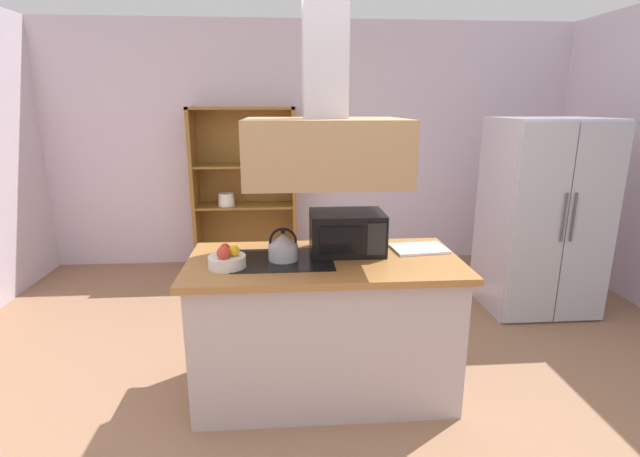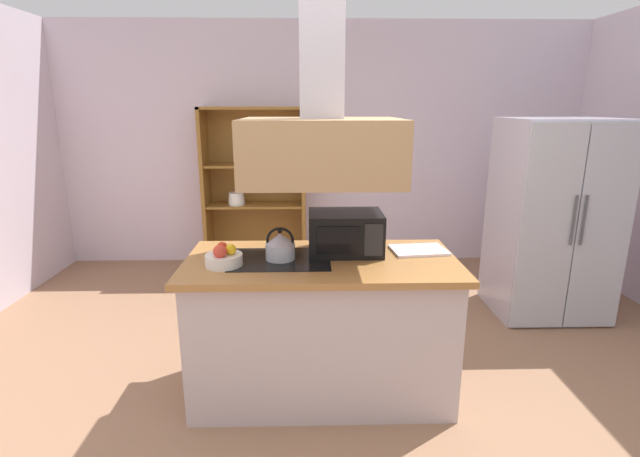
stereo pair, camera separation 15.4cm
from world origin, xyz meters
name	(u,v)px [view 2 (the right image)]	position (x,y,z in m)	size (l,w,h in m)	color
ground_plane	(335,414)	(0.00, 0.00, 0.00)	(7.80, 7.80, 0.00)	#926A4D
wall_back	(321,146)	(0.00, 3.00, 1.35)	(6.00, 0.12, 2.70)	silver
kitchen_island	(321,326)	(-0.07, 0.27, 0.45)	(1.66, 0.82, 0.90)	#B9ABAB
range_hood	(322,127)	(-0.07, 0.27, 1.69)	(0.90, 0.70, 1.32)	#AB8255
refrigerator	(552,219)	(1.96, 1.43, 0.85)	(0.90, 0.78, 1.70)	#B5B0C1
dish_cabinet	(255,198)	(-0.75, 2.78, 0.79)	(1.13, 0.40, 1.79)	olive
kettle	(280,246)	(-0.32, 0.27, 0.98)	(0.18, 0.18, 0.20)	silver
cutting_board	(419,250)	(0.55, 0.40, 0.91)	(0.34, 0.24, 0.02)	white
microwave	(345,233)	(0.08, 0.40, 1.03)	(0.46, 0.35, 0.26)	black
fruit_bowl	(224,258)	(-0.65, 0.16, 0.95)	(0.22, 0.22, 0.14)	silver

